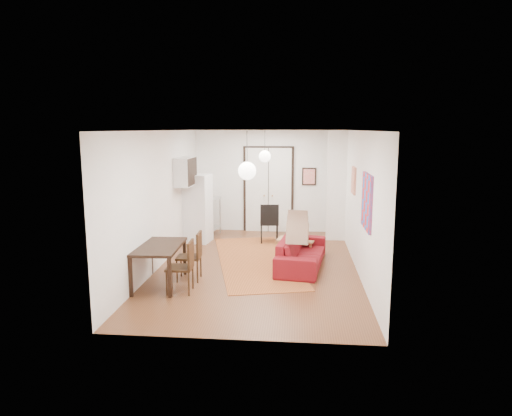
# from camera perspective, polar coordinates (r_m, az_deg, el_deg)

# --- Properties ---
(floor) EXTENTS (7.00, 7.00, 0.00)m
(floor) POSITION_cam_1_polar(r_m,az_deg,el_deg) (9.94, 0.22, -7.29)
(floor) COLOR brown
(floor) RESTS_ON ground
(ceiling) EXTENTS (4.20, 7.00, 0.02)m
(ceiling) POSITION_cam_1_polar(r_m,az_deg,el_deg) (9.50, 0.23, 9.67)
(ceiling) COLOR white
(ceiling) RESTS_ON wall_back
(wall_back) EXTENTS (4.20, 0.02, 2.90)m
(wall_back) POSITION_cam_1_polar(r_m,az_deg,el_deg) (13.07, 1.58, 3.36)
(wall_back) COLOR white
(wall_back) RESTS_ON floor
(wall_front) EXTENTS (4.20, 0.02, 2.90)m
(wall_front) POSITION_cam_1_polar(r_m,az_deg,el_deg) (6.20, -2.64, -4.00)
(wall_front) COLOR white
(wall_front) RESTS_ON floor
(wall_left) EXTENTS (0.02, 7.00, 2.90)m
(wall_left) POSITION_cam_1_polar(r_m,az_deg,el_deg) (10.02, -11.83, 1.14)
(wall_left) COLOR white
(wall_left) RESTS_ON floor
(wall_right) EXTENTS (0.02, 7.00, 2.90)m
(wall_right) POSITION_cam_1_polar(r_m,az_deg,el_deg) (9.66, 12.73, 0.79)
(wall_right) COLOR white
(wall_right) RESTS_ON floor
(double_doors) EXTENTS (1.44, 0.06, 2.50)m
(double_doors) POSITION_cam_1_polar(r_m,az_deg,el_deg) (13.06, 1.56, 2.25)
(double_doors) COLOR white
(double_doors) RESTS_ON wall_back
(stub_partition) EXTENTS (0.50, 0.10, 2.90)m
(stub_partition) POSITION_cam_1_polar(r_m,az_deg,el_deg) (12.15, 10.04, 2.71)
(stub_partition) COLOR white
(stub_partition) RESTS_ON floor
(wall_cabinet) EXTENTS (0.35, 1.00, 0.70)m
(wall_cabinet) POSITION_cam_1_polar(r_m,az_deg,el_deg) (11.35, -8.82, 4.54)
(wall_cabinet) COLOR silver
(wall_cabinet) RESTS_ON wall_left
(painting_popart) EXTENTS (0.05, 1.00, 1.00)m
(painting_popart) POSITION_cam_1_polar(r_m,az_deg,el_deg) (8.40, 13.69, 0.80)
(painting_popart) COLOR red
(painting_popart) RESTS_ON wall_right
(painting_abstract) EXTENTS (0.05, 0.50, 0.60)m
(painting_abstract) POSITION_cam_1_polar(r_m,az_deg,el_deg) (10.40, 12.11, 3.39)
(painting_abstract) COLOR beige
(painting_abstract) RESTS_ON wall_right
(poster_back) EXTENTS (0.40, 0.03, 0.50)m
(poster_back) POSITION_cam_1_polar(r_m,az_deg,el_deg) (13.00, 6.65, 3.93)
(poster_back) COLOR red
(poster_back) RESTS_ON wall_back
(print_left) EXTENTS (0.03, 0.44, 0.54)m
(print_left) POSITION_cam_1_polar(r_m,az_deg,el_deg) (11.87, -8.95, 5.00)
(print_left) COLOR #9B6E40
(print_left) RESTS_ON wall_left
(pendant_back) EXTENTS (0.30, 0.30, 0.80)m
(pendant_back) POSITION_cam_1_polar(r_m,az_deg,el_deg) (11.51, 1.11, 6.48)
(pendant_back) COLOR white
(pendant_back) RESTS_ON ceiling
(pendant_front) EXTENTS (0.30, 0.30, 0.80)m
(pendant_front) POSITION_cam_1_polar(r_m,az_deg,el_deg) (7.54, -1.12, 4.66)
(pendant_front) COLOR white
(pendant_front) RESTS_ON ceiling
(kilim_rug) EXTENTS (2.55, 4.53, 0.01)m
(kilim_rug) POSITION_cam_1_polar(r_m,az_deg,el_deg) (10.36, -0.04, -6.54)
(kilim_rug) COLOR #AA572A
(kilim_rug) RESTS_ON floor
(sofa) EXTENTS (2.28, 1.15, 0.64)m
(sofa) POSITION_cam_1_polar(r_m,az_deg,el_deg) (9.91, 5.73, -5.49)
(sofa) COLOR maroon
(sofa) RESTS_ON floor
(coffee_table) EXTENTS (0.94, 0.65, 0.38)m
(coffee_table) POSITION_cam_1_polar(r_m,az_deg,el_deg) (10.78, 5.04, -4.13)
(coffee_table) COLOR #AB7950
(coffee_table) RESTS_ON floor
(potted_plant) EXTENTS (0.39, 0.36, 0.37)m
(potted_plant) POSITION_cam_1_polar(r_m,az_deg,el_deg) (10.73, 5.60, -2.90)
(potted_plant) COLOR #326F32
(potted_plant) RESTS_ON coffee_table
(kitchen_counter) EXTENTS (0.88, 1.46, 1.06)m
(kitchen_counter) POSITION_cam_1_polar(r_m,az_deg,el_deg) (12.40, -6.78, -0.52)
(kitchen_counter) COLOR silver
(kitchen_counter) RESTS_ON floor
(bowl) EXTENTS (0.29, 0.29, 0.06)m
(bowl) POSITION_cam_1_polar(r_m,az_deg,el_deg) (12.05, -7.18, 0.99)
(bowl) COLOR silver
(bowl) RESTS_ON kitchen_counter
(soap_bottle) EXTENTS (0.12, 0.12, 0.22)m
(soap_bottle) POSITION_cam_1_polar(r_m,az_deg,el_deg) (12.57, -6.65, 1.74)
(soap_bottle) COLOR #53A4B4
(soap_bottle) RESTS_ON kitchen_counter
(fridge) EXTENTS (0.71, 0.71, 1.77)m
(fridge) POSITION_cam_1_polar(r_m,az_deg,el_deg) (11.96, -7.29, -0.05)
(fridge) COLOR white
(fridge) RESTS_ON floor
(dining_table) EXTENTS (0.85, 1.43, 0.77)m
(dining_table) POSITION_cam_1_polar(r_m,az_deg,el_deg) (8.81, -12.03, -5.14)
(dining_table) COLOR black
(dining_table) RESTS_ON floor
(dining_chair_near) EXTENTS (0.48, 0.66, 0.96)m
(dining_chair_near) POSITION_cam_1_polar(r_m,az_deg,el_deg) (9.13, -8.27, -5.35)
(dining_chair_near) COLOR #341F10
(dining_chair_near) RESTS_ON floor
(dining_chair_far) EXTENTS (0.48, 0.66, 0.96)m
(dining_chair_far) POSITION_cam_1_polar(r_m,az_deg,el_deg) (8.48, -9.38, -6.58)
(dining_chair_far) COLOR #341F10
(dining_chair_far) RESTS_ON floor
(black_side_chair) EXTENTS (0.51, 0.51, 1.03)m
(black_side_chair) POSITION_cam_1_polar(r_m,az_deg,el_deg) (11.98, 1.70, -1.33)
(black_side_chair) COLOR black
(black_side_chair) RESTS_ON floor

